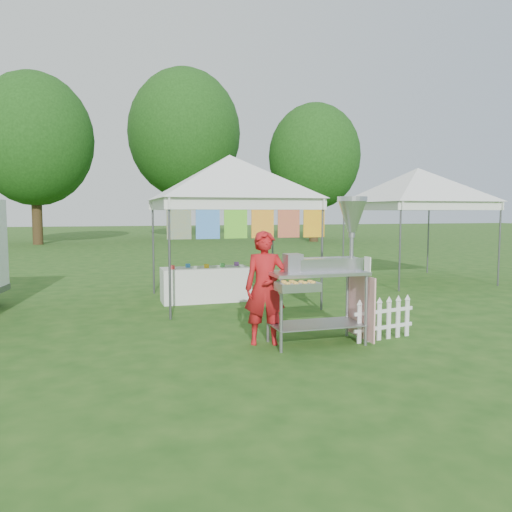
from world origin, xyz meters
name	(u,v)px	position (x,y,z in m)	size (l,w,h in m)	color
ground	(291,343)	(0.00, 0.00, 0.00)	(120.00, 120.00, 0.00)	#1F4A15
canopy_main	(230,156)	(0.00, 3.49, 2.99)	(4.24, 4.24, 3.45)	#59595E
canopy_right	(418,168)	(5.50, 5.00, 2.99)	(4.24, 4.24, 3.45)	#59595E
tree_left	(34,139)	(-6.00, 24.00, 5.83)	(6.40, 6.40, 9.53)	#312112
tree_mid	(184,134)	(3.00, 28.00, 7.14)	(7.60, 7.60, 11.52)	#312112
tree_right	(314,157)	(10.00, 22.00, 5.18)	(5.60, 5.60, 8.42)	#312112
donut_cart	(332,257)	(0.55, -0.13, 1.22)	(1.50, 1.00, 2.07)	gray
vendor	(265,288)	(-0.35, 0.09, 0.79)	(0.58, 0.38, 1.59)	#AD1518
picket_fence	(384,320)	(1.37, -0.20, 0.29)	(1.07, 0.22, 0.56)	white
display_table	(206,284)	(-0.49, 3.64, 0.35)	(1.80, 0.70, 0.70)	white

